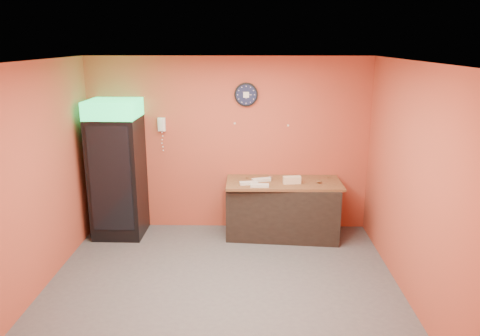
{
  "coord_description": "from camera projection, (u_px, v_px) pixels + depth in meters",
  "views": [
    {
      "loc": [
        0.34,
        -5.36,
        3.02
      ],
      "look_at": [
        0.21,
        0.6,
        1.39
      ],
      "focal_mm": 35.0,
      "sensor_mm": 36.0,
      "label": 1
    }
  ],
  "objects": [
    {
      "name": "wrapped_sandwich_mid",
      "position": [
        260.0,
        185.0,
        7.01
      ],
      "size": [
        0.28,
        0.11,
        0.04
      ],
      "primitive_type": "cube",
      "rotation": [
        0.0,
        0.0,
        -0.01
      ],
      "color": "silver",
      "rests_on": "butcher_paper"
    },
    {
      "name": "wall_phone",
      "position": [
        162.0,
        125.0,
        7.42
      ],
      "size": [
        0.12,
        0.1,
        0.21
      ],
      "color": "white",
      "rests_on": "back_wall"
    },
    {
      "name": "right_wall",
      "position": [
        410.0,
        182.0,
        5.56
      ],
      "size": [
        0.02,
        4.0,
        2.8
      ],
      "primitive_type": "cube",
      "color": "#B54933",
      "rests_on": "floor"
    },
    {
      "name": "kitchen_tool",
      "position": [
        271.0,
        178.0,
        7.35
      ],
      "size": [
        0.06,
        0.06,
        0.06
      ],
      "primitive_type": "cylinder",
      "color": "silver",
      "rests_on": "butcher_paper"
    },
    {
      "name": "ceiling",
      "position": [
        220.0,
        61.0,
        5.24
      ],
      "size": [
        4.5,
        4.0,
        0.02
      ],
      "primitive_type": "cube",
      "color": "white",
      "rests_on": "back_wall"
    },
    {
      "name": "wrapped_sandwich_left",
      "position": [
        249.0,
        183.0,
        7.12
      ],
      "size": [
        0.29,
        0.15,
        0.04
      ],
      "primitive_type": "cube",
      "rotation": [
        0.0,
        0.0,
        0.17
      ],
      "color": "silver",
      "rests_on": "butcher_paper"
    },
    {
      "name": "floor",
      "position": [
        222.0,
        285.0,
        5.98
      ],
      "size": [
        4.5,
        4.5,
        0.0
      ],
      "primitive_type": "plane",
      "color": "#47474C",
      "rests_on": "ground"
    },
    {
      "name": "left_wall",
      "position": [
        36.0,
        179.0,
        5.65
      ],
      "size": [
        0.02,
        4.0,
        2.8
      ],
      "primitive_type": "cube",
      "color": "#B54933",
      "rests_on": "floor"
    },
    {
      "name": "back_wall",
      "position": [
        229.0,
        145.0,
        7.54
      ],
      "size": [
        4.5,
        0.02,
        2.8
      ],
      "primitive_type": "cube",
      "color": "#B54933",
      "rests_on": "floor"
    },
    {
      "name": "sub_roll_stack",
      "position": [
        292.0,
        180.0,
        7.15
      ],
      "size": [
        0.28,
        0.13,
        0.11
      ],
      "rotation": [
        0.0,
        0.0,
        0.15
      ],
      "color": "beige",
      "rests_on": "butcher_paper"
    },
    {
      "name": "wrapped_sandwich_right",
      "position": [
        261.0,
        180.0,
        7.29
      ],
      "size": [
        0.3,
        0.19,
        0.04
      ],
      "primitive_type": "cube",
      "rotation": [
        0.0,
        0.0,
        0.3
      ],
      "color": "silver",
      "rests_on": "butcher_paper"
    },
    {
      "name": "wall_clock",
      "position": [
        246.0,
        95.0,
        7.29
      ],
      "size": [
        0.37,
        0.06,
        0.37
      ],
      "color": "black",
      "rests_on": "back_wall"
    },
    {
      "name": "beverage_cooler",
      "position": [
        117.0,
        171.0,
        7.28
      ],
      "size": [
        0.77,
        0.78,
        2.16
      ],
      "rotation": [
        0.0,
        0.0,
        -0.02
      ],
      "color": "black",
      "rests_on": "floor"
    },
    {
      "name": "butcher_paper",
      "position": [
        284.0,
        183.0,
        7.28
      ],
      "size": [
        1.79,
        0.83,
        0.04
      ],
      "primitive_type": "cube",
      "rotation": [
        0.0,
        0.0,
        0.01
      ],
      "color": "brown",
      "rests_on": "prep_counter"
    },
    {
      "name": "prep_counter",
      "position": [
        283.0,
        210.0,
        7.4
      ],
      "size": [
        1.79,
        0.91,
        0.86
      ],
      "primitive_type": "cube",
      "rotation": [
        0.0,
        0.0,
        -0.09
      ],
      "color": "black",
      "rests_on": "floor"
    }
  ]
}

